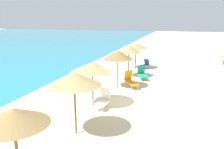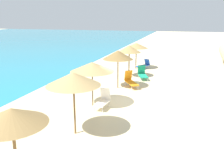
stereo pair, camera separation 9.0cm
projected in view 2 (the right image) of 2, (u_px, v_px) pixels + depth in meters
ground_plane at (126, 102)px, 15.10m from camera, size 160.00×160.00×0.00m
beach_umbrella_0 at (11, 116)px, 6.78m from camera, size 2.07×2.07×2.70m
beach_umbrella_1 at (73, 79)px, 10.38m from camera, size 2.40×2.40×2.87m
beach_umbrella_2 at (92, 67)px, 13.92m from camera, size 2.56×2.56×2.66m
beach_umbrella_3 at (118, 55)px, 17.48m from camera, size 2.24×2.24×2.84m
beach_umbrella_4 at (129, 49)px, 20.73m from camera, size 2.01×2.01×2.82m
beach_umbrella_5 at (136, 46)px, 24.32m from camera, size 2.36×2.36×2.66m
lounge_chair_1 at (144, 65)px, 24.57m from camera, size 1.65×1.29×0.99m
lounge_chair_2 at (103, 100)px, 13.98m from camera, size 1.30×0.66×1.11m
lounge_chair_3 at (131, 81)px, 18.20m from camera, size 1.75×1.41×1.20m
lounge_chair_4 at (143, 74)px, 20.65m from camera, size 1.74×1.18×1.10m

